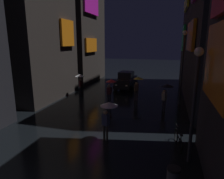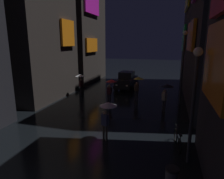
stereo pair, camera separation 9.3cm
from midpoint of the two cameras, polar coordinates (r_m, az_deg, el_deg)
The scene contains 10 objects.
building_left_far at distance 27.89m, azimuth -8.85°, elevation 20.93°, with size 4.25×8.26×17.72m.
pedestrian_foreground_right_clear at distance 19.42m, azimuth -8.87°, elevation 3.04°, with size 0.90×0.90×2.12m.
pedestrian_midstreet_centre_clear at distance 10.25m, azimuth -1.12°, elevation -6.03°, with size 0.90×0.90×2.12m.
pedestrian_foreground_left_black at distance 15.18m, azimuth 15.43°, elevation -0.13°, with size 0.90×0.90×2.12m.
pedestrian_far_right_yellow at distance 17.85m, azimuth 7.58°, elevation 2.19°, with size 0.90×0.90×2.12m.
pedestrian_midstreet_left_red at distance 16.45m, azimuth -0.23°, elevation 1.36°, with size 0.90×0.90×2.12m.
bicycle_parked_at_storefront at distance 10.60m, azimuth 18.50°, elevation -13.58°, with size 0.31×1.81×0.96m.
car_distant at distance 22.47m, azimuth 4.32°, elevation 2.61°, with size 2.37×4.21×1.92m.
streetlamp_right_far at distance 17.13m, azimuth 19.78°, elevation 7.92°, with size 0.36×0.36×5.97m.
streetlamp_right_near at distance 8.62m, azimuth 22.72°, elevation -0.83°, with size 0.36×0.36×4.89m.
Camera 2 is at (3.98, -3.03, 5.05)m, focal length 32.00 mm.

